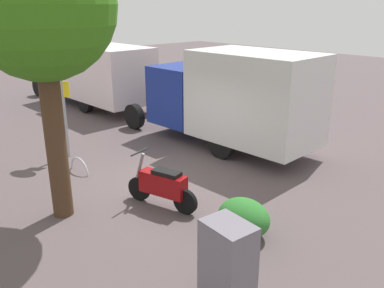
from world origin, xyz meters
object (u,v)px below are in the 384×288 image
Objects in this scene: box_truck_far at (95,72)px; stop_sign at (62,89)px; motorcycle at (162,185)px; utility_cabinet at (227,266)px; box_truck_near at (230,95)px; bike_rack_hoop at (80,172)px; street_tree at (40,8)px.

stop_sign is at bearing 140.96° from box_truck_far.
utility_cabinet reaches higher than motorcycle.
stop_sign is at bearing 56.21° from box_truck_near.
bike_rack_hoop is (6.15, -0.86, -0.70)m from utility_cabinet.
bike_rack_hoop is (3.06, 0.42, -0.52)m from motorcycle.
street_tree reaches higher than motorcycle.
street_tree is 5.56m from utility_cabinet.
box_truck_far reaches higher than motorcycle.
motorcycle is 4.25m from street_tree.
street_tree is 4.07× the size of utility_cabinet.
street_tree reaches higher than bike_rack_hoop.
street_tree is at bearing 6.66° from utility_cabinet.
street_tree is (-8.17, 5.58, 2.68)m from box_truck_far.
motorcycle is (-9.36, 3.81, -1.00)m from box_truck_far.
utility_cabinet is (-4.28, -0.50, -3.50)m from street_tree.
motorcycle is at bearing -179.07° from stop_sign.
utility_cabinet is 1.64× the size of bike_rack_hoop.
motorcycle is at bearing -172.26° from bike_rack_hoop.
street_tree is at bearing 93.70° from box_truck_near.
box_truck_near is 0.95× the size of box_truck_far.
box_truck_far reaches higher than bike_rack_hoop.
stop_sign reaches higher than box_truck_far.
box_truck_far is at bearing -37.85° from stop_sign.
box_truck_near is at bearing -82.24° from motorcycle.
stop_sign reaches higher than box_truck_near.
box_truck_far is 8.61× the size of bike_rack_hoop.
utility_cabinet is at bearing 172.07° from bike_rack_hoop.
box_truck_far reaches higher than utility_cabinet.
stop_sign is 2.44m from bike_rack_hoop.
street_tree reaches higher than box_truck_near.
box_truck_far is 13.48m from utility_cabinet.
stop_sign reaches higher than utility_cabinet.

